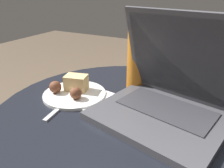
{
  "coord_description": "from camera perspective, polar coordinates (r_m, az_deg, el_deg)",
  "views": [
    {
      "loc": [
        0.2,
        -0.47,
        0.84
      ],
      "look_at": [
        -0.05,
        0.0,
        0.6
      ],
      "focal_mm": 35.0,
      "sensor_mm": 36.0,
      "label": 1
    }
  ],
  "objects": [
    {
      "name": "laptop",
      "position": [
        0.57,
        13.89,
        -3.35
      ],
      "size": [
        0.36,
        0.32,
        0.26
      ],
      "color": "#47474C",
      "rests_on": "table"
    },
    {
      "name": "beer_glass",
      "position": [
        0.7,
        6.52,
        7.67
      ],
      "size": [
        0.06,
        0.06,
        0.22
      ],
      "color": "#C6701E",
      "rests_on": "table"
    },
    {
      "name": "table",
      "position": [
        0.68,
        4.11,
        -16.57
      ],
      "size": [
        0.74,
        0.74,
        0.53
      ],
      "color": "black",
      "rests_on": "ground_plane"
    },
    {
      "name": "fork",
      "position": [
        0.66,
        -11.48,
        -4.33
      ],
      "size": [
        0.04,
        0.19,
        0.0
      ],
      "color": "silver",
      "rests_on": "table"
    },
    {
      "name": "snack_plate",
      "position": [
        0.69,
        -10.03,
        -1.65
      ],
      "size": [
        0.19,
        0.19,
        0.06
      ],
      "color": "silver",
      "rests_on": "table"
    },
    {
      "name": "napkin",
      "position": [
        0.68,
        -7.8,
        -2.9
      ],
      "size": [
        0.21,
        0.16,
        0.0
      ],
      "color": "white",
      "rests_on": "table"
    }
  ]
}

